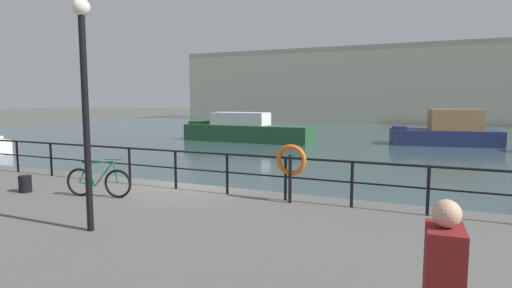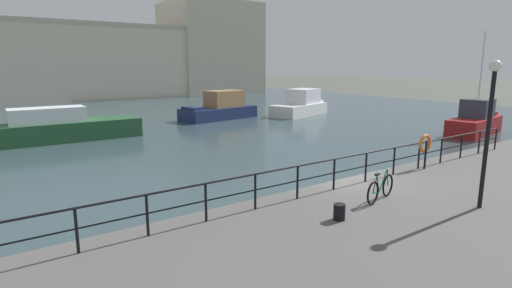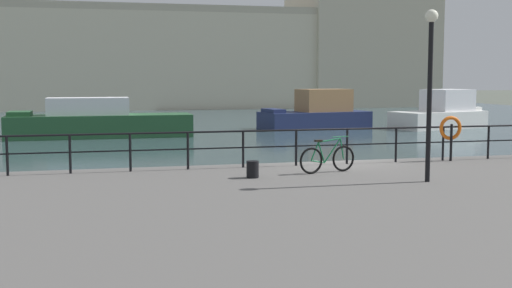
% 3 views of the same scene
% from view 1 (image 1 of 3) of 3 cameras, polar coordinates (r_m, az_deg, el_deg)
% --- Properties ---
extents(ground_plane, '(240.00, 240.00, 0.00)m').
position_cam_1_polar(ground_plane, '(12.45, -9.30, -8.84)').
color(ground_plane, '#4C5147').
extents(water_basin, '(80.00, 60.00, 0.01)m').
position_cam_1_polar(water_basin, '(40.90, 14.60, 1.52)').
color(water_basin, '#33474C').
rests_on(water_basin, ground_plane).
extents(harbor_building, '(60.61, 12.30, 14.82)m').
position_cam_1_polar(harbor_building, '(62.28, 24.16, 7.87)').
color(harbor_building, beige).
rests_on(harbor_building, ground_plane).
extents(moored_green_narrowboat, '(7.48, 3.89, 2.52)m').
position_cam_1_polar(moored_green_narrowboat, '(31.81, 24.89, 1.56)').
color(moored_green_narrowboat, navy).
rests_on(moored_green_narrowboat, water_basin).
extents(moored_harbor_tender, '(10.00, 2.61, 2.20)m').
position_cam_1_polar(moored_harbor_tender, '(31.52, -1.43, 1.92)').
color(moored_harbor_tender, '#23512D').
rests_on(moored_harbor_tender, water_basin).
extents(quay_railing, '(22.49, 0.07, 1.08)m').
position_cam_1_polar(quay_railing, '(12.47, -17.14, -1.99)').
color(quay_railing, black).
rests_on(quay_railing, quay_promenade).
extents(parked_bicycle, '(1.74, 0.47, 0.98)m').
position_cam_1_polar(parked_bicycle, '(11.12, -20.98, -4.91)').
color(parked_bicycle, black).
rests_on(parked_bicycle, quay_promenade).
extents(mooring_bollard, '(0.32, 0.32, 0.44)m').
position_cam_1_polar(mooring_bollard, '(12.56, -29.33, -4.84)').
color(mooring_bollard, black).
rests_on(mooring_bollard, quay_promenade).
extents(life_ring_stand, '(0.75, 0.16, 1.40)m').
position_cam_1_polar(life_ring_stand, '(9.80, 4.87, -2.50)').
color(life_ring_stand, black).
rests_on(life_ring_stand, quay_promenade).
extents(quay_lamp_post, '(0.32, 0.32, 4.24)m').
position_cam_1_polar(quay_lamp_post, '(8.14, -22.68, 7.77)').
color(quay_lamp_post, black).
rests_on(quay_lamp_post, quay_promenade).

